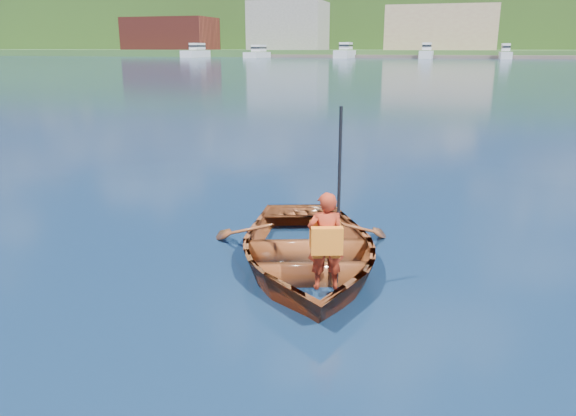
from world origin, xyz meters
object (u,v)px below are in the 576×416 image
object	(u,v)px
rowboat	(306,250)
child_paddler	(326,240)
marina_yachts	(438,53)
dock	(476,57)

from	to	relation	value
rowboat	child_paddler	bearing A→B (deg)	-62.12
rowboat	marina_yachts	size ratio (longest dim) A/B	0.03
child_paddler	marina_yachts	world-z (taller)	marina_yachts
dock	marina_yachts	bearing A→B (deg)	-153.77
child_paddler	marina_yachts	distance (m)	144.91
dock	marina_yachts	distance (m)	10.64
rowboat	child_paddler	distance (m)	1.01
marina_yachts	child_paddler	bearing A→B (deg)	-88.47
child_paddler	dock	world-z (taller)	child_paddler
child_paddler	dock	size ratio (longest dim) A/B	0.01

